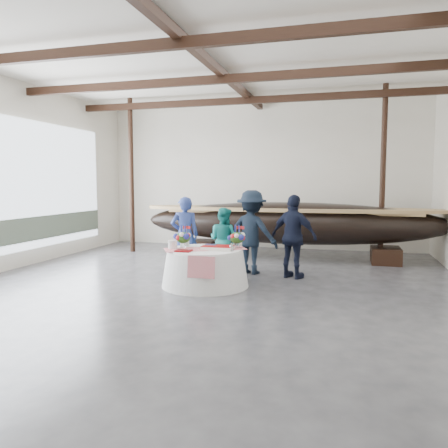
# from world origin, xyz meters

# --- Properties ---
(floor) EXTENTS (10.00, 12.00, 0.01)m
(floor) POSITION_xyz_m (0.00, 0.00, 0.00)
(floor) COLOR #3D3D42
(floor) RESTS_ON ground
(wall_back) EXTENTS (10.00, 0.02, 4.50)m
(wall_back) POSITION_xyz_m (0.00, 6.00, 2.25)
(wall_back) COLOR silver
(wall_back) RESTS_ON ground
(ceiling) EXTENTS (10.00, 12.00, 0.01)m
(ceiling) POSITION_xyz_m (0.00, 0.00, 4.50)
(ceiling) COLOR white
(ceiling) RESTS_ON wall_back
(pavilion_structure) EXTENTS (9.80, 11.76, 4.50)m
(pavilion_structure) POSITION_xyz_m (0.00, 0.72, 4.00)
(pavilion_structure) COLOR black
(pavilion_structure) RESTS_ON ground
(open_bay) EXTENTS (0.03, 7.00, 3.20)m
(open_bay) POSITION_xyz_m (-4.95, 1.00, 1.83)
(open_bay) COLOR silver
(open_bay) RESTS_ON ground
(longboat_display) EXTENTS (8.19, 1.64, 1.54)m
(longboat_display) POSITION_xyz_m (1.18, 4.06, 0.98)
(longboat_display) COLOR black
(longboat_display) RESTS_ON ground
(banquet_table) EXTENTS (1.73, 1.73, 0.74)m
(banquet_table) POSITION_xyz_m (-0.06, 0.50, 0.37)
(banquet_table) COLOR silver
(banquet_table) RESTS_ON ground
(tabletop_items) EXTENTS (1.66, 1.26, 0.40)m
(tabletop_items) POSITION_xyz_m (-0.06, 0.64, 0.89)
(tabletop_items) COLOR red
(tabletop_items) RESTS_ON banquet_table
(guest_woman_blue) EXTENTS (0.75, 0.65, 1.74)m
(guest_woman_blue) POSITION_xyz_m (-0.90, 1.57, 0.87)
(guest_woman_blue) COLOR navy
(guest_woman_blue) RESTS_ON ground
(guest_woman_teal) EXTENTS (0.86, 0.76, 1.49)m
(guest_woman_teal) POSITION_xyz_m (-0.08, 1.92, 0.75)
(guest_woman_teal) COLOR teal
(guest_woman_teal) RESTS_ON ground
(guest_man_left) EXTENTS (1.34, 0.94, 1.89)m
(guest_man_left) POSITION_xyz_m (0.58, 1.93, 0.94)
(guest_man_left) COLOR black
(guest_man_left) RESTS_ON ground
(guest_man_right) EXTENTS (1.15, 0.81, 1.81)m
(guest_man_right) POSITION_xyz_m (1.56, 1.68, 0.90)
(guest_man_right) COLOR black
(guest_man_right) RESTS_ON ground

